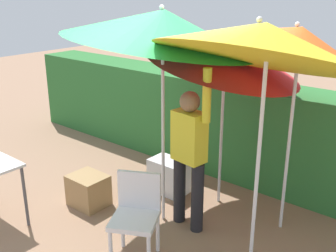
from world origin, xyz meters
name	(u,v)px	position (x,y,z in m)	size (l,w,h in m)	color
ground_plane	(152,219)	(0.00, 0.00, 0.00)	(24.00, 24.00, 0.00)	#937056
hedge_row	(232,127)	(0.00, 1.75, 0.69)	(8.00, 0.70, 1.37)	#2D7033
umbrella_rainbow	(226,54)	(0.36, 0.91, 1.89)	(1.87, 1.84, 2.29)	silver
umbrella_orange	(298,40)	(1.21, 0.86, 2.13)	(1.55, 1.49, 2.55)	silver
umbrella_yellow	(162,27)	(0.07, 0.13, 2.23)	(2.08, 2.07, 2.61)	silver
umbrella_navy	(263,42)	(1.30, -0.06, 2.21)	(1.78, 1.80, 2.62)	silver
person_vendor	(189,151)	(0.39, 0.18, 0.93)	(0.56, 0.26, 1.88)	black
chair_plastic	(136,212)	(0.33, -0.60, 0.51)	(0.60, 0.60, 0.89)	silver
cooler_box	(169,176)	(-0.29, 0.67, 0.23)	(0.50, 0.33, 0.45)	silver
crate_cardboard	(88,190)	(-0.85, -0.24, 0.20)	(0.46, 0.38, 0.40)	#9E7A4C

